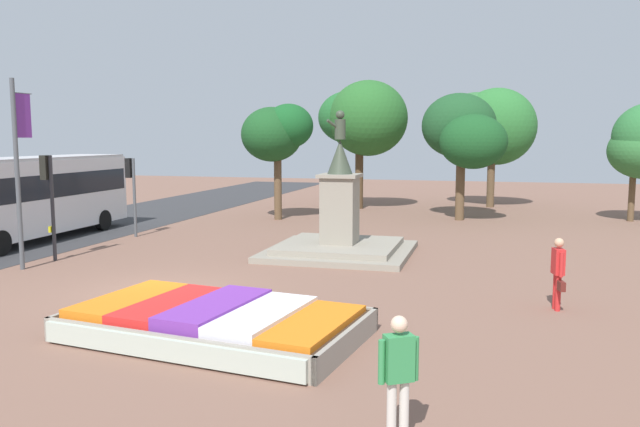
# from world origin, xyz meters

# --- Properties ---
(ground_plane) EXTENTS (93.18, 93.18, 0.00)m
(ground_plane) POSITION_xyz_m (0.00, 0.00, 0.00)
(ground_plane) COLOR brown
(flower_planter) EXTENTS (6.32, 4.14, 0.70)m
(flower_planter) POSITION_xyz_m (2.96, -2.98, 0.30)
(flower_planter) COLOR #38281C
(flower_planter) RESTS_ON ground_plane
(statue_monument) EXTENTS (4.92, 4.92, 5.00)m
(statue_monument) POSITION_xyz_m (3.33, 6.63, 0.86)
(statue_monument) COLOR gray
(statue_monument) RESTS_ON ground_plane
(traffic_light_mid_block) EXTENTS (0.41, 0.28, 3.49)m
(traffic_light_mid_block) POSITION_xyz_m (-5.64, 2.99, 2.41)
(traffic_light_mid_block) COLOR #2D2D33
(traffic_light_mid_block) RESTS_ON ground_plane
(traffic_light_far_corner) EXTENTS (0.41, 0.30, 3.24)m
(traffic_light_far_corner) POSITION_xyz_m (-5.85, 8.24, 2.28)
(traffic_light_far_corner) COLOR #4C5156
(traffic_light_far_corner) RESTS_ON ground_plane
(banner_pole) EXTENTS (0.21, 0.73, 5.85)m
(banner_pole) POSITION_xyz_m (-5.57, 1.58, 3.14)
(banner_pole) COLOR #4C5156
(banner_pole) RESTS_ON ground_plane
(city_bus) EXTENTS (2.64, 10.53, 3.32)m
(city_bus) POSITION_xyz_m (-9.08, 6.03, 1.91)
(city_bus) COLOR silver
(city_bus) RESTS_ON ground_plane
(pedestrian_with_handbag) EXTENTS (0.30, 0.72, 1.73)m
(pedestrian_with_handbag) POSITION_xyz_m (9.96, 0.98, 0.98)
(pedestrian_with_handbag) COLOR red
(pedestrian_with_handbag) RESTS_ON ground_plane
(pedestrian_near_planter) EXTENTS (0.50, 0.39, 1.75)m
(pedestrian_near_planter) POSITION_xyz_m (7.26, -6.51, 1.02)
(pedestrian_near_planter) COLOR beige
(pedestrian_near_planter) RESTS_ON ground_plane
(park_tree_far_left) EXTENTS (5.52, 4.37, 7.00)m
(park_tree_far_left) POSITION_xyz_m (8.14, 24.31, 4.82)
(park_tree_far_left) COLOR brown
(park_tree_far_left) RESTS_ON ground_plane
(park_tree_far_right) EXTENTS (3.58, 3.29, 5.74)m
(park_tree_far_right) POSITION_xyz_m (-1.85, 15.00, 4.34)
(park_tree_far_right) COLOR brown
(park_tree_far_right) RESTS_ON ground_plane
(park_tree_street_side) EXTENTS (4.22, 4.30, 6.30)m
(park_tree_street_side) POSITION_xyz_m (7.06, 17.33, 4.36)
(park_tree_street_side) COLOR brown
(park_tree_street_side) RESTS_ON ground_plane
(park_tree_mid_canopy) EXTENTS (5.29, 4.46, 7.34)m
(park_tree_mid_canopy) POSITION_xyz_m (1.18, 21.19, 5.20)
(park_tree_mid_canopy) COLOR #4C3823
(park_tree_mid_canopy) RESTS_ON ground_plane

